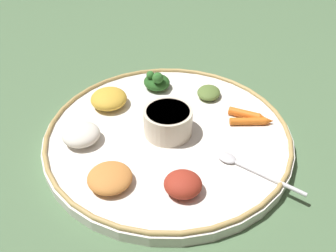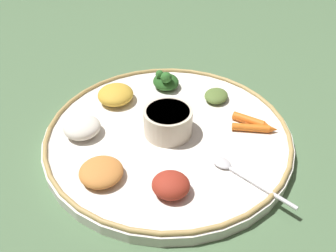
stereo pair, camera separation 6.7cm
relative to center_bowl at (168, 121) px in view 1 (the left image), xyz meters
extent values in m
plane|color=#4C6B47|center=(0.00, 0.00, -0.05)|extent=(2.40, 2.40, 0.00)
cylinder|color=white|center=(0.00, 0.00, -0.04)|extent=(0.46, 0.46, 0.02)
torus|color=tan|center=(0.00, 0.00, -0.02)|extent=(0.45, 0.45, 0.01)
cylinder|color=beige|center=(0.00, 0.00, 0.00)|extent=(0.09, 0.09, 0.05)
cylinder|color=#99471E|center=(0.00, 0.00, 0.02)|extent=(0.08, 0.08, 0.01)
ellipsoid|color=silver|center=(-0.12, 0.01, -0.02)|extent=(0.04, 0.03, 0.01)
cylinder|color=silver|center=(-0.20, 0.02, -0.02)|extent=(0.12, 0.02, 0.01)
ellipsoid|color=#23511E|center=(0.09, -0.12, -0.01)|extent=(0.08, 0.07, 0.03)
sphere|color=#2D6628|center=(0.11, -0.11, 0.01)|extent=(0.02, 0.02, 0.02)
sphere|color=#2D6628|center=(0.08, -0.11, 0.01)|extent=(0.02, 0.02, 0.02)
cylinder|color=orange|center=(-0.12, -0.09, -0.02)|extent=(0.07, 0.05, 0.01)
cone|color=orange|center=(-0.16, -0.12, -0.02)|extent=(0.02, 0.02, 0.01)
cylinder|color=orange|center=(-0.11, -0.11, -0.02)|extent=(0.06, 0.02, 0.02)
cone|color=orange|center=(-0.15, -0.12, -0.02)|extent=(0.02, 0.02, 0.01)
ellipsoid|color=gold|center=(0.15, -0.02, -0.01)|extent=(0.10, 0.10, 0.03)
ellipsoid|color=#C67A38|center=(0.02, 0.15, -0.01)|extent=(0.07, 0.07, 0.03)
ellipsoid|color=silver|center=(0.12, 0.10, -0.01)|extent=(0.09, 0.09, 0.03)
ellipsoid|color=#567033|center=(-0.02, -0.14, -0.02)|extent=(0.06, 0.06, 0.02)
ellipsoid|color=maroon|center=(-0.09, 0.11, -0.01)|extent=(0.08, 0.07, 0.03)
camera|label=1|loc=(-0.25, 0.45, 0.41)|focal=39.01mm
camera|label=2|loc=(-0.31, 0.42, 0.41)|focal=39.01mm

